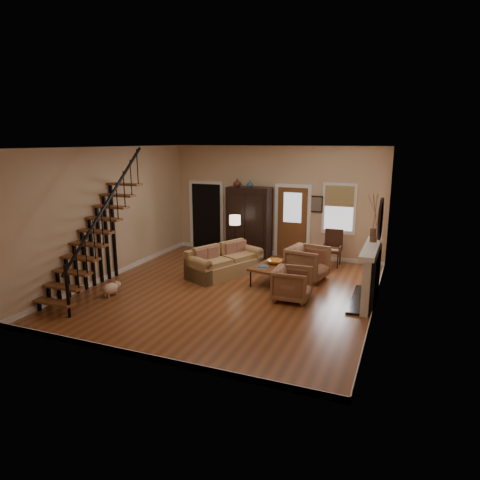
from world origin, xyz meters
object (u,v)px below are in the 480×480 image
at_px(coffee_table, 271,274).
at_px(side_chair, 332,248).
at_px(sofa, 225,262).
at_px(armchair_left, 292,284).
at_px(floor_lamp, 235,239).
at_px(armchair_right, 308,263).
at_px(armoire, 249,222).

height_order(coffee_table, side_chair, side_chair).
relative_size(sofa, armchair_left, 2.51).
bearing_deg(floor_lamp, sofa, -79.96).
height_order(armchair_right, floor_lamp, floor_lamp).
relative_size(sofa, armchair_right, 2.14).
bearing_deg(armchair_left, side_chair, -8.91).
xyz_separation_m(armoire, coffee_table, (1.41, -2.22, -0.82)).
relative_size(sofa, coffee_table, 1.69).
distance_m(armoire, floor_lamp, 0.97).
relative_size(coffee_table, side_chair, 1.16).
distance_m(armchair_right, side_chair, 1.48).
relative_size(armoire, armchair_right, 2.24).
relative_size(armchair_left, floor_lamp, 0.58).
height_order(armchair_left, floor_lamp, floor_lamp).
xyz_separation_m(sofa, armchair_right, (2.07, 0.47, 0.05)).
bearing_deg(side_chair, sofa, -142.06).
height_order(sofa, armchair_left, sofa).
bearing_deg(armchair_right, side_chair, -4.01).
bearing_deg(coffee_table, armoire, 122.50).
distance_m(floor_lamp, side_chair, 2.74).
bearing_deg(armchair_right, armoire, 63.49).
bearing_deg(side_chair, armoire, 175.52).
xyz_separation_m(coffee_table, side_chair, (1.14, 2.02, 0.28)).
bearing_deg(side_chair, coffee_table, -119.36).
relative_size(floor_lamp, side_chair, 1.36).
relative_size(coffee_table, armchair_right, 1.27).
xyz_separation_m(armoire, sofa, (0.12, -2.10, -0.68)).
bearing_deg(sofa, armoire, 117.60).
distance_m(sofa, armchair_right, 2.12).
height_order(armchair_left, side_chair, side_chair).
xyz_separation_m(armchair_right, floor_lamp, (-2.29, 0.74, 0.27)).
height_order(coffee_table, armchair_left, armchair_left).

